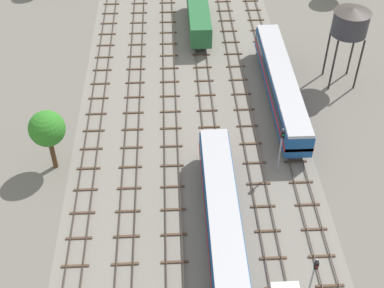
% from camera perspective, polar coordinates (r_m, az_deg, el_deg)
% --- Properties ---
extents(ground_plane, '(480.00, 480.00, 0.00)m').
position_cam_1_polar(ground_plane, '(72.02, -0.76, 9.69)').
color(ground_plane, slate).
extents(ballast_bed, '(25.46, 176.00, 0.01)m').
position_cam_1_polar(ballast_bed, '(72.02, -0.76, 9.69)').
color(ballast_bed, gray).
rests_on(ballast_bed, ground).
extents(track_far_left, '(2.40, 126.00, 0.29)m').
position_cam_1_polar(track_far_left, '(73.30, -9.34, 9.86)').
color(track_far_left, '#47382D').
rests_on(track_far_left, ground).
extents(track_left, '(2.40, 126.00, 0.29)m').
position_cam_1_polar(track_left, '(72.91, -5.94, 10.02)').
color(track_left, '#47382D').
rests_on(track_left, ground).
extents(track_centre_left, '(2.40, 126.00, 0.29)m').
position_cam_1_polar(track_centre_left, '(72.77, -2.51, 10.15)').
color(track_centre_left, '#47382D').
rests_on(track_centre_left, ground).
extents(track_centre, '(2.40, 126.00, 0.29)m').
position_cam_1_polar(track_centre, '(72.89, 0.92, 10.24)').
color(track_centre, '#47382D').
rests_on(track_centre, ground).
extents(track_centre_right, '(2.40, 126.00, 0.29)m').
position_cam_1_polar(track_centre_right, '(73.25, 4.33, 10.30)').
color(track_centre_right, '#47382D').
rests_on(track_centre_right, ground).
extents(track_right, '(2.40, 126.00, 0.29)m').
position_cam_1_polar(track_right, '(73.87, 7.69, 10.32)').
color(track_right, '#47382D').
rests_on(track_right, ground).
extents(diesel_railcar_centre_near, '(2.96, 20.50, 3.80)m').
position_cam_1_polar(diesel_railcar_centre_near, '(47.04, 3.27, -7.71)').
color(diesel_railcar_centre_near, '#194C8C').
rests_on(diesel_railcar_centre_near, ground).
extents(passenger_coach_right_mid, '(2.96, 22.00, 3.80)m').
position_cam_1_polar(passenger_coach_right_mid, '(62.62, 9.53, 6.43)').
color(passenger_coach_right_mid, '#194C8C').
rests_on(passenger_coach_right_mid, ground).
extents(freight_boxcar_centre_midfar, '(2.87, 14.00, 3.60)m').
position_cam_1_polar(freight_boxcar_centre_midfar, '(76.29, 0.70, 13.79)').
color(freight_boxcar_centre_midfar, '#286638').
rests_on(freight_boxcar_centre_midfar, ground).
extents(water_tower, '(4.33, 4.33, 9.97)m').
position_cam_1_polar(water_tower, '(64.96, 16.68, 12.44)').
color(water_tower, '#2D2826').
rests_on(water_tower, ground).
extents(signal_post_nearest, '(0.28, 0.47, 5.24)m').
position_cam_1_polar(signal_post_nearest, '(43.43, 12.89, -13.51)').
color(signal_post_nearest, gray).
rests_on(signal_post_nearest, ground).
extents(signal_post_near, '(0.28, 0.47, 5.64)m').
position_cam_1_polar(signal_post_near, '(52.67, 9.53, -0.18)').
color(signal_post_near, gray).
rests_on(signal_post_near, ground).
extents(lineside_tree_3, '(3.60, 3.60, 6.94)m').
position_cam_1_polar(lineside_tree_3, '(53.40, -15.30, 1.56)').
color(lineside_tree_3, '#4C331E').
rests_on(lineside_tree_3, ground).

